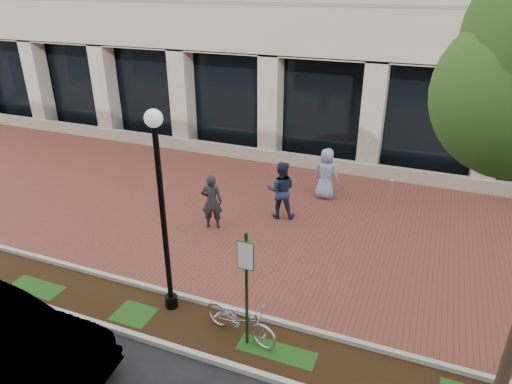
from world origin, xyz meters
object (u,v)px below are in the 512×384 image
at_px(parking_sign, 246,277).
at_px(pedestrian_mid, 281,190).
at_px(pedestrian_left, 212,202).
at_px(pedestrian_right, 326,174).
at_px(locked_bicycle, 240,318).
at_px(bollard, 390,193).
at_px(lamppost, 162,205).

distance_m(parking_sign, pedestrian_mid, 5.66).
relative_size(pedestrian_left, pedestrian_right, 0.97).
relative_size(parking_sign, pedestrian_right, 1.49).
bearing_deg(parking_sign, locked_bicycle, 141.73).
bearing_deg(bollard, parking_sign, -104.40).
bearing_deg(pedestrian_mid, pedestrian_left, 25.91).
xyz_separation_m(parking_sign, lamppost, (-2.05, 0.44, 0.95)).
height_order(pedestrian_right, bollard, pedestrian_right).
bearing_deg(bollard, locked_bicycle, -106.18).
xyz_separation_m(parking_sign, pedestrian_right, (-0.21, 7.38, -0.77)).
bearing_deg(pedestrian_mid, pedestrian_right, -130.90).
relative_size(lamppost, locked_bicycle, 2.60).
relative_size(parking_sign, pedestrian_left, 1.53).
bearing_deg(pedestrian_left, pedestrian_mid, -155.83).
xyz_separation_m(lamppost, bollard, (3.97, 7.04, -2.09)).
distance_m(parking_sign, locked_bicycle, 1.21).
xyz_separation_m(lamppost, pedestrian_mid, (0.88, 5.06, -1.68)).
xyz_separation_m(parking_sign, locked_bicycle, (-0.21, 0.15, -1.18)).
relative_size(parking_sign, pedestrian_mid, 1.42).
bearing_deg(bollard, pedestrian_mid, -147.25).
height_order(lamppost, pedestrian_left, lamppost).
bearing_deg(bollard, pedestrian_left, -144.56).
bearing_deg(pedestrian_left, bollard, -160.35).
xyz_separation_m(pedestrian_left, bollard, (4.76, 3.39, -0.35)).
bearing_deg(bollard, lamppost, -119.40).
relative_size(locked_bicycle, bollard, 1.80).
height_order(parking_sign, locked_bicycle, parking_sign).
xyz_separation_m(lamppost, pedestrian_left, (-0.79, 3.66, -1.74)).
height_order(lamppost, pedestrian_mid, lamppost).
xyz_separation_m(locked_bicycle, bollard, (2.13, 7.33, 0.04)).
bearing_deg(parking_sign, pedestrian_left, 122.75).
height_order(lamppost, locked_bicycle, lamppost).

